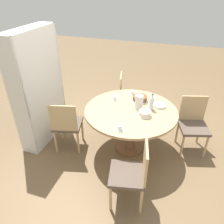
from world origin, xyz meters
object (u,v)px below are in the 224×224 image
at_px(chair_b, 128,95).
at_px(cup_b, 120,128).
at_px(chair_a, 193,123).
at_px(coffee_pot, 139,101).
at_px(chair_d, 133,172).
at_px(water_bottle, 152,103).
at_px(cake_second, 145,113).
at_px(cup_c, 115,98).
at_px(cup_a, 132,93).
at_px(bookshelf, 40,90).
at_px(cake_main, 140,99).
at_px(chair_c, 67,124).

relative_size(chair_b, cup_b, 6.96).
height_order(chair_a, coffee_pot, coffee_pot).
relative_size(chair_d, cup_b, 6.96).
xyz_separation_m(water_bottle, cake_second, (-0.21, 0.06, -0.07)).
relative_size(coffee_pot, cup_c, 2.01).
bearing_deg(chair_a, water_bottle, -177.15).
bearing_deg(coffee_pot, cup_b, 169.17).
distance_m(cup_a, cup_c, 0.36).
relative_size(bookshelf, cake_second, 9.00).
height_order(chair_d, bookshelf, bookshelf).
relative_size(chair_d, water_bottle, 3.44).
distance_m(chair_a, cake_second, 0.88).
bearing_deg(chair_d, water_bottle, 167.05).
height_order(chair_a, cake_main, chair_a).
distance_m(bookshelf, cake_second, 1.70).
xyz_separation_m(coffee_pot, cup_a, (0.42, 0.20, -0.09)).
bearing_deg(chair_b, chair_c, 139.17).
xyz_separation_m(chair_c, chair_d, (-0.65, -1.20, 0.00)).
bearing_deg(cake_second, cup_a, 28.36).
distance_m(chair_d, bookshelf, 1.97).
xyz_separation_m(chair_b, water_bottle, (-0.83, -0.57, 0.36)).
height_order(chair_b, bookshelf, bookshelf).
bearing_deg(cup_c, chair_b, -2.99).
height_order(coffee_pot, cake_second, coffee_pot).
bearing_deg(chair_c, cup_c, -154.01).
xyz_separation_m(cake_main, cup_b, (-0.85, 0.08, -0.01)).
xyz_separation_m(chair_a, cup_c, (-0.11, 1.25, 0.29)).
bearing_deg(chair_c, cup_b, 151.29).
height_order(chair_c, cake_main, chair_c).
bearing_deg(cake_main, chair_d, -171.03).
bearing_deg(chair_b, chair_a, -130.07).
height_order(chair_c, water_bottle, water_bottle).
bearing_deg(chair_b, cake_main, -164.04).
bearing_deg(cup_a, chair_b, 22.73).
bearing_deg(bookshelf, cup_c, 106.23).
bearing_deg(chair_b, bookshelf, 118.62).
distance_m(chair_b, cake_second, 1.20).
bearing_deg(coffee_pot, cup_a, 25.31).
bearing_deg(chair_a, cake_main, 165.05).
xyz_separation_m(chair_c, cup_c, (0.52, -0.61, 0.29)).
height_order(cake_main, cake_second, cake_main).
distance_m(chair_c, cup_a, 1.20).
bearing_deg(chair_b, coffee_pot, -169.30).
xyz_separation_m(chair_a, water_bottle, (-0.22, 0.65, 0.36)).
height_order(chair_b, cake_main, chair_b).
xyz_separation_m(chair_d, cup_c, (1.17, 0.59, 0.29)).
bearing_deg(cake_main, cup_c, 104.07).
height_order(chair_c, cup_a, chair_c).
relative_size(coffee_pot, cake_main, 0.98).
distance_m(cake_main, cup_b, 0.86).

